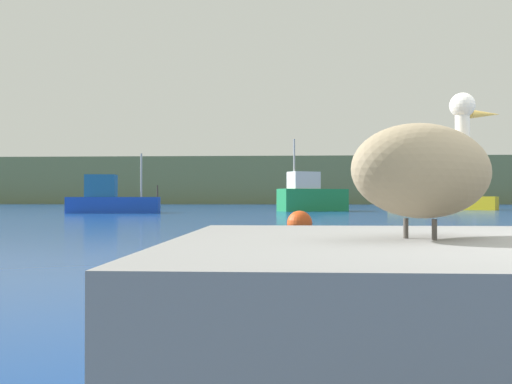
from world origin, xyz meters
name	(u,v)px	position (x,y,z in m)	size (l,w,h in m)	color
hillside_backdrop	(302,181)	(0.00, 77.11, 3.17)	(140.00, 12.13, 6.35)	#6B7A51
pier_dock	(426,298)	(-1.12, 0.22, 0.34)	(2.96, 3.08, 0.69)	gray
pelican	(426,170)	(-1.11, 0.22, 1.10)	(1.29, 1.23, 0.91)	gray
fishing_boat_green	(311,196)	(-0.39, 34.90, 1.03)	(4.87, 3.47, 4.75)	#1E8C4C
fishing_boat_blue	(111,200)	(-12.37, 29.90, 0.75)	(5.47, 2.32, 3.54)	blue
fishing_boat_yellow	(443,198)	(9.68, 40.27, 0.85)	(7.92, 5.49, 3.93)	yellow
mooring_buoy	(300,223)	(-1.65, 10.54, 0.30)	(0.61, 0.61, 0.61)	#E54C19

